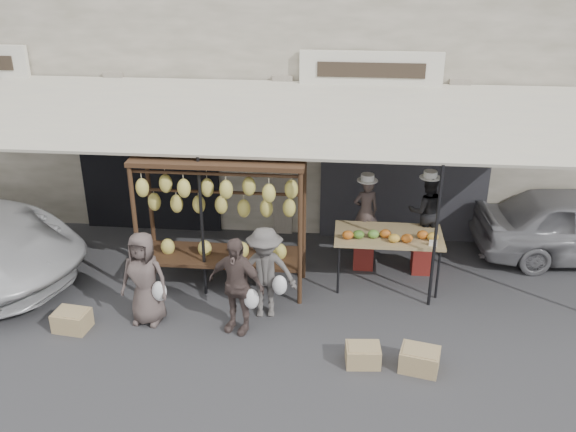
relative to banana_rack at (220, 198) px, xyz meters
name	(u,v)px	position (x,y,z in m)	size (l,w,h in m)	color
ground_plane	(258,339)	(0.74, -1.36, -1.57)	(90.00, 90.00, 0.00)	#2D2D30
shophouse	(297,14)	(0.74, 5.13, 2.08)	(24.00, 6.15, 7.30)	beige
awning	(275,119)	(0.75, 0.92, 1.00)	(10.00, 2.35, 2.92)	beige
banana_rack	(220,198)	(0.00, 0.00, 0.00)	(2.60, 0.90, 2.24)	#382514
produce_table	(389,237)	(2.60, 0.32, -0.69)	(1.70, 0.90, 1.04)	#9D8554
vendor_left	(366,211)	(2.24, 0.91, -0.52)	(0.42, 0.28, 1.15)	#423735
vendor_right	(427,212)	(3.23, 0.84, -0.46)	(0.61, 0.47, 1.25)	black
customer_left	(144,279)	(-0.94, -1.05, -0.85)	(0.70, 0.46, 1.44)	#504440
customer_mid	(236,285)	(0.41, -1.13, -0.83)	(0.86, 0.36, 1.47)	#52423D
customer_right	(265,273)	(0.77, -0.72, -0.85)	(0.93, 0.53, 1.44)	#524E4B
stool_left	(363,254)	(2.24, 0.91, -1.33)	(0.33, 0.33, 0.47)	maroon
stool_right	(422,258)	(3.23, 0.84, -1.33)	(0.34, 0.34, 0.48)	maroon
crate_near_a	(363,355)	(2.21, -1.78, -1.43)	(0.45, 0.35, 0.27)	tan
crate_near_b	(420,360)	(2.95, -1.83, -1.42)	(0.50, 0.38, 0.30)	tan
crate_far	(72,320)	(-1.98, -1.37, -1.42)	(0.49, 0.37, 0.29)	tan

